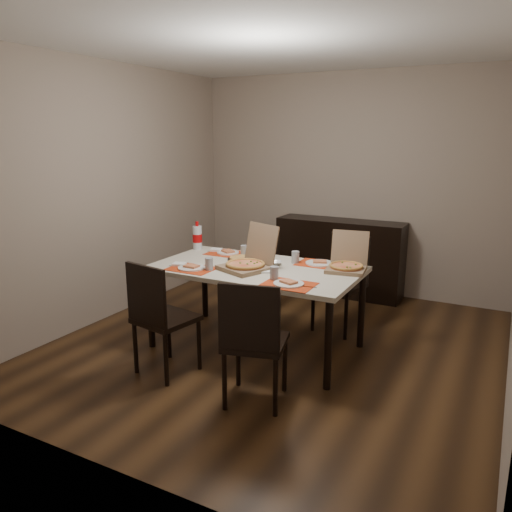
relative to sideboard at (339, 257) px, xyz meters
name	(u,v)px	position (x,y,z in m)	size (l,w,h in m)	color
ground	(275,347)	(0.00, -1.78, -0.46)	(3.80, 4.00, 0.02)	#422814
room_walls	(297,151)	(0.00, -1.35, 1.28)	(3.84, 4.02, 2.62)	gray
sideboard	(339,257)	(0.00, 0.00, 0.00)	(1.50, 0.40, 0.90)	black
dining_table	(256,274)	(-0.15, -1.87, 0.23)	(1.80, 1.00, 0.75)	beige
chair_near_left	(159,314)	(-0.58, -2.70, 0.06)	(0.49, 0.49, 0.93)	black
chair_near_right	(253,338)	(0.30, -2.77, 0.06)	(0.51, 0.51, 0.93)	black
chair_far_left	(257,267)	(-0.56, -1.06, 0.06)	(0.54, 0.54, 0.93)	black
chair_far_right	(343,278)	(0.39, -1.05, 0.06)	(0.49, 0.49, 0.93)	black
setting_near_left	(195,266)	(-0.59, -2.17, 0.32)	(0.43, 0.30, 0.11)	red
setting_near_right	(285,281)	(0.28, -2.20, 0.32)	(0.43, 0.30, 0.11)	red
setting_far_left	(231,252)	(-0.59, -1.55, 0.32)	(0.47, 0.30, 0.11)	red
setting_far_right	(313,262)	(0.25, -1.53, 0.32)	(0.52, 0.30, 0.11)	red
napkin_loose	(264,271)	(-0.01, -1.99, 0.31)	(0.12, 0.11, 0.02)	white
pizza_box_center	(248,263)	(-0.18, -1.96, 0.36)	(0.50, 0.52, 0.38)	#7B6047
pizza_box_right	(347,264)	(0.59, -1.60, 0.35)	(0.37, 0.40, 0.32)	#7B6047
faina_plate	(241,259)	(-0.39, -1.71, 0.31)	(0.26, 0.26, 0.03)	black
dip_bowl	(275,263)	(-0.04, -1.71, 0.32)	(0.12, 0.12, 0.03)	white
soda_bottle	(197,238)	(-1.00, -1.52, 0.42)	(0.10, 0.10, 0.28)	silver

